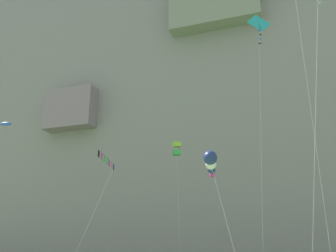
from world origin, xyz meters
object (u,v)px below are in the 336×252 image
kite_banner_front_field (106,165)px  kite_diamond_mid_center (318,1)px  kite_diamond_low_center (259,28)px  kite_windsock_low_right (211,164)px  kite_box_far_left (177,149)px

kite_banner_front_field → kite_diamond_mid_center: size_ratio=0.48×
kite_diamond_mid_center → kite_diamond_low_center: (-4.93, 9.93, 4.78)m
kite_banner_front_field → kite_windsock_low_right: 10.60m
kite_box_far_left → kite_windsock_low_right: (8.32, -18.52, -6.13)m
kite_banner_front_field → kite_diamond_mid_center: 20.59m
kite_windsock_low_right → kite_diamond_low_center: bearing=75.6°
kite_windsock_low_right → kite_diamond_mid_center: 14.15m
kite_box_far_left → kite_windsock_low_right: bearing=-65.8°
kite_diamond_mid_center → kite_diamond_low_center: kite_diamond_low_center is taller
kite_banner_front_field → kite_diamond_low_center: 21.21m
kite_diamond_mid_center → kite_diamond_low_center: size_ratio=0.84×
kite_box_far_left → kite_windsock_low_right: 21.21m
kite_box_far_left → kite_diamond_low_center: bearing=-31.9°
kite_banner_front_field → kite_box_far_left: size_ratio=0.68×
kite_diamond_low_center → kite_windsock_low_right: bearing=-104.4°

